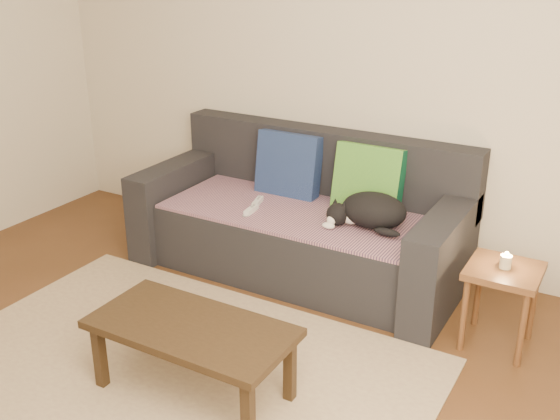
{
  "coord_description": "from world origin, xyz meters",
  "views": [
    {
      "loc": [
        1.83,
        -1.89,
        1.99
      ],
      "look_at": [
        0.05,
        1.2,
        0.55
      ],
      "focal_mm": 42.0,
      "sensor_mm": 36.0,
      "label": 1
    }
  ],
  "objects": [
    {
      "name": "ground",
      "position": [
        0.0,
        0.0,
        0.0
      ],
      "size": [
        4.5,
        4.5,
        0.0
      ],
      "primitive_type": "plane",
      "color": "brown",
      "rests_on": "ground"
    },
    {
      "name": "back_wall",
      "position": [
        0.0,
        2.0,
        1.3
      ],
      "size": [
        4.5,
        0.04,
        2.6
      ],
      "primitive_type": "cube",
      "color": "beige",
      "rests_on": "ground"
    },
    {
      "name": "sofa",
      "position": [
        0.0,
        1.57,
        0.31
      ],
      "size": [
        2.1,
        0.94,
        0.87
      ],
      "color": "#232328",
      "rests_on": "ground"
    },
    {
      "name": "throw_blanket",
      "position": [
        0.0,
        1.48,
        0.43
      ],
      "size": [
        1.66,
        0.74,
        0.02
      ],
      "primitive_type": "cube",
      "color": "#382547",
      "rests_on": "sofa"
    },
    {
      "name": "cushion_navy",
      "position": [
        -0.2,
        1.74,
        0.63
      ],
      "size": [
        0.44,
        0.18,
        0.45
      ],
      "primitive_type": "cube",
      "rotation": [
        -0.16,
        0.0,
        0.0
      ],
      "color": "#122250",
      "rests_on": "throw_blanket"
    },
    {
      "name": "cushion_green",
      "position": [
        0.38,
        1.74,
        0.63
      ],
      "size": [
        0.44,
        0.2,
        0.45
      ],
      "primitive_type": "cube",
      "rotation": [
        -0.21,
        0.0,
        0.0
      ],
      "color": "#0B4A30",
      "rests_on": "throw_blanket"
    },
    {
      "name": "cat",
      "position": [
        0.51,
        1.48,
        0.54
      ],
      "size": [
        0.49,
        0.36,
        0.21
      ],
      "rotation": [
        0.0,
        0.0,
        -0.16
      ],
      "color": "black",
      "rests_on": "throw_blanket"
    },
    {
      "name": "wii_remote_a",
      "position": [
        -0.26,
        1.46,
        0.46
      ],
      "size": [
        0.07,
        0.15,
        0.03
      ],
      "primitive_type": "cube",
      "rotation": [
        0.0,
        0.0,
        1.83
      ],
      "color": "white",
      "rests_on": "throw_blanket"
    },
    {
      "name": "wii_remote_b",
      "position": [
        -0.23,
        1.32,
        0.46
      ],
      "size": [
        0.05,
        0.15,
        0.03
      ],
      "primitive_type": "cube",
      "rotation": [
        0.0,
        0.0,
        1.68
      ],
      "color": "white",
      "rests_on": "throw_blanket"
    },
    {
      "name": "side_table",
      "position": [
        1.33,
        1.29,
        0.38
      ],
      "size": [
        0.37,
        0.37,
        0.46
      ],
      "color": "brown",
      "rests_on": "ground"
    },
    {
      "name": "candle",
      "position": [
        1.33,
        1.29,
        0.49
      ],
      "size": [
        0.06,
        0.06,
        0.09
      ],
      "color": "beige",
      "rests_on": "side_table"
    },
    {
      "name": "rug",
      "position": [
        0.0,
        0.15,
        0.01
      ],
      "size": [
        2.5,
        1.8,
        0.01
      ],
      "primitive_type": "cube",
      "color": "tan",
      "rests_on": "ground"
    },
    {
      "name": "coffee_table",
      "position": [
        0.19,
        0.14,
        0.33
      ],
      "size": [
        0.95,
        0.48,
        0.38
      ],
      "color": "#2F2112",
      "rests_on": "rug"
    }
  ]
}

